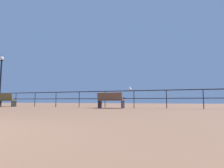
% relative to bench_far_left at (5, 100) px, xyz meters
% --- Properties ---
extents(pier_railing, '(24.22, 0.05, 1.05)m').
position_rel_bench_far_left_xyz_m(pier_railing, '(8.40, 0.87, 0.26)').
color(pier_railing, black).
rests_on(pier_railing, ground_plane).
extents(bench_far_left, '(1.49, 0.76, 0.96)m').
position_rel_bench_far_left_xyz_m(bench_far_left, '(0.00, 0.00, 0.00)').
color(bench_far_left, brown).
rests_on(bench_far_left, ground_plane).
extents(bench_near_left, '(1.57, 0.76, 0.89)m').
position_rel_bench_far_left_xyz_m(bench_near_left, '(8.15, 0.01, -0.02)').
color(bench_near_left, brown).
rests_on(bench_near_left, ground_plane).
extents(lamppost_left, '(0.32, 0.32, 4.25)m').
position_rel_bench_far_left_xyz_m(lamppost_left, '(-2.01, 1.10, 1.84)').
color(lamppost_left, black).
rests_on(lamppost_left, ground_plane).
extents(seagull_on_rail, '(0.16, 0.41, 0.20)m').
position_rel_bench_far_left_xyz_m(seagull_on_rail, '(9.11, 0.85, 0.62)').
color(seagull_on_rail, white).
rests_on(seagull_on_rail, pier_railing).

